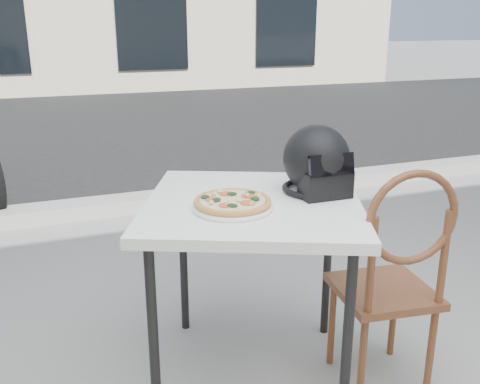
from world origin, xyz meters
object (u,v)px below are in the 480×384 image
object	(u,v)px
helmet	(317,163)
cafe_chair_main	(394,271)
cafe_table_main	(253,217)
plate	(233,207)
pizza	(232,202)

from	to	relation	value
helmet	cafe_chair_main	world-z (taller)	helmet
cafe_table_main	helmet	xyz separation A→B (m)	(0.29, 0.00, 0.20)
helmet	cafe_table_main	bearing A→B (deg)	-179.17
cafe_chair_main	helmet	bearing A→B (deg)	-49.68
plate	cafe_chair_main	world-z (taller)	cafe_chair_main
cafe_table_main	plate	bearing A→B (deg)	-146.96
cafe_table_main	helmet	bearing A→B (deg)	0.45
cafe_table_main	helmet	size ratio (longest dim) A/B	3.88
pizza	cafe_chair_main	bearing A→B (deg)	-20.70
cafe_chair_main	cafe_table_main	bearing A→B (deg)	-24.65
plate	cafe_chair_main	xyz separation A→B (m)	(0.61, -0.23, -0.27)
cafe_chair_main	plate	bearing A→B (deg)	-13.27
plate	helmet	bearing A→B (deg)	11.00
plate	pizza	size ratio (longest dim) A/B	1.10
pizza	helmet	xyz separation A→B (m)	(0.41, 0.08, 0.10)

